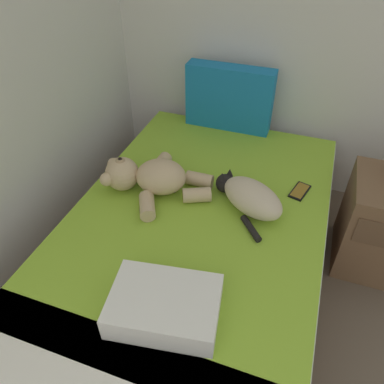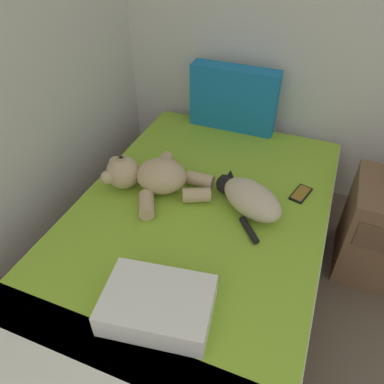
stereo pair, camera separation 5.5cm
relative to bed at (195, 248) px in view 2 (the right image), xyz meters
name	(u,v)px [view 2 (the right image)]	position (x,y,z in m)	size (l,w,h in m)	color
bed	(195,248)	(0.00, 0.00, 0.00)	(1.26, 1.96, 0.45)	brown
patterned_cushion	(234,99)	(-0.09, 0.90, 0.43)	(0.55, 0.12, 0.41)	#1972AD
cat	(249,198)	(0.22, 0.15, 0.30)	(0.41, 0.39, 0.15)	#C6B293
teddy_bear	(150,176)	(-0.30, 0.12, 0.31)	(0.59, 0.51, 0.19)	tan
cell_phone	(301,194)	(0.45, 0.36, 0.23)	(0.11, 0.16, 0.01)	black
throw_pillow	(158,305)	(0.06, -0.55, 0.28)	(0.40, 0.28, 0.11)	white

